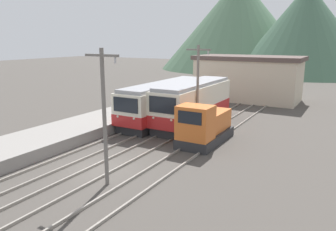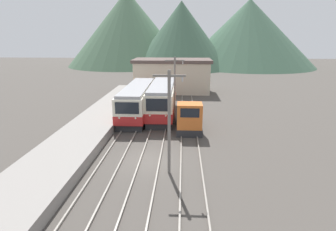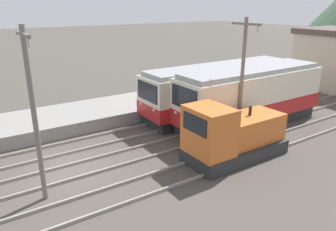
{
  "view_description": "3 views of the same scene",
  "coord_description": "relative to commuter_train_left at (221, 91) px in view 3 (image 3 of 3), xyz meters",
  "views": [
    {
      "loc": [
        12.16,
        -13.59,
        7.23
      ],
      "look_at": [
        0.21,
        7.27,
        1.68
      ],
      "focal_mm": 35.0,
      "sensor_mm": 36.0,
      "label": 1
    },
    {
      "loc": [
        2.52,
        -17.41,
        8.75
      ],
      "look_at": [
        1.21,
        5.72,
        1.83
      ],
      "focal_mm": 28.0,
      "sensor_mm": 36.0,
      "label": 2
    },
    {
      "loc": [
        14.09,
        -3.84,
        7.57
      ],
      "look_at": [
        -0.82,
        6.08,
        1.39
      ],
      "focal_mm": 35.0,
      "sensor_mm": 36.0,
      "label": 3
    }
  ],
  "objects": [
    {
      "name": "ground_plane",
      "position": [
        2.6,
        -11.76,
        -1.64
      ],
      "size": [
        200.0,
        200.0,
        0.0
      ],
      "primitive_type": "plane",
      "color": "#47423D"
    },
    {
      "name": "platform_left",
      "position": [
        -3.65,
        -11.76,
        -1.23
      ],
      "size": [
        4.5,
        54.0,
        0.82
      ],
      "primitive_type": "cube",
      "color": "gray",
      "rests_on": "ground"
    },
    {
      "name": "track_left",
      "position": [
        -0.0,
        -11.76,
        -1.57
      ],
      "size": [
        1.54,
        60.0,
        0.14
      ],
      "color": "gray",
      "rests_on": "ground"
    },
    {
      "name": "track_center",
      "position": [
        2.8,
        -11.76,
        -1.57
      ],
      "size": [
        1.54,
        60.0,
        0.14
      ],
      "color": "gray",
      "rests_on": "ground"
    },
    {
      "name": "track_right",
      "position": [
        5.8,
        -11.76,
        -1.57
      ],
      "size": [
        1.54,
        60.0,
        0.14
      ],
      "color": "gray",
      "rests_on": "ground"
    },
    {
      "name": "commuter_train_left",
      "position": [
        0.0,
        0.0,
        0.0
      ],
      "size": [
        2.84,
        12.16,
        3.51
      ],
      "color": "#28282B",
      "rests_on": "ground"
    },
    {
      "name": "commuter_train_center",
      "position": [
        2.8,
        -0.03,
        0.1
      ],
      "size": [
        2.84,
        10.67,
        3.74
      ],
      "color": "#28282B",
      "rests_on": "ground"
    },
    {
      "name": "shunting_locomotive",
      "position": [
        5.8,
        -4.49,
        -0.43
      ],
      "size": [
        2.4,
        5.47,
        3.0
      ],
      "color": "#28282B",
      "rests_on": "ground"
    },
    {
      "name": "catenary_mast_near",
      "position": [
        4.31,
        -13.37,
        2.12
      ],
      "size": [
        2.0,
        0.2,
        6.89
      ],
      "color": "slate",
      "rests_on": "ground"
    },
    {
      "name": "catenary_mast_mid",
      "position": [
        4.31,
        -2.5,
        2.12
      ],
      "size": [
        2.0,
        0.2,
        6.89
      ],
      "color": "slate",
      "rests_on": "ground"
    }
  ]
}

